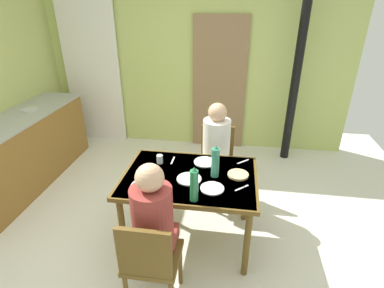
% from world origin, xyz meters
% --- Properties ---
extents(ground_plane, '(6.16, 6.16, 0.00)m').
position_xyz_m(ground_plane, '(0.00, 0.00, 0.00)').
color(ground_plane, silver).
extents(wall_back, '(4.73, 0.10, 2.75)m').
position_xyz_m(wall_back, '(0.00, 2.37, 1.37)').
color(wall_back, '#B8C86C').
rests_on(wall_back, ground_plane).
extents(door_wooden, '(0.80, 0.05, 2.00)m').
position_xyz_m(door_wooden, '(0.43, 2.29, 1.00)').
color(door_wooden, olive).
rests_on(door_wooden, ground_plane).
extents(stove_pipe_column, '(0.12, 0.12, 2.75)m').
position_xyz_m(stove_pipe_column, '(1.48, 2.02, 1.37)').
color(stove_pipe_column, black).
rests_on(stove_pipe_column, ground_plane).
extents(curtain_panel, '(0.90, 0.03, 2.31)m').
position_xyz_m(curtain_panel, '(-1.58, 2.27, 1.15)').
color(curtain_panel, white).
rests_on(curtain_panel, ground_plane).
extents(kitchen_counter, '(0.61, 2.19, 0.91)m').
position_xyz_m(kitchen_counter, '(-1.93, 0.78, 0.45)').
color(kitchen_counter, brown).
rests_on(kitchen_counter, ground_plane).
extents(dining_table, '(1.23, 0.88, 0.74)m').
position_xyz_m(dining_table, '(0.32, 0.09, 0.66)').
color(dining_table, brown).
rests_on(dining_table, ground_plane).
extents(chair_near_diner, '(0.40, 0.40, 0.87)m').
position_xyz_m(chair_near_diner, '(0.15, -0.70, 0.50)').
color(chair_near_diner, brown).
rests_on(chair_near_diner, ground_plane).
extents(chair_far_diner, '(0.40, 0.40, 0.87)m').
position_xyz_m(chair_far_diner, '(0.51, 0.88, 0.50)').
color(chair_far_diner, brown).
rests_on(chair_far_diner, ground_plane).
extents(person_near_diner, '(0.30, 0.37, 0.77)m').
position_xyz_m(person_near_diner, '(0.15, -0.56, 0.78)').
color(person_near_diner, brown).
rests_on(person_near_diner, ground_plane).
extents(person_far_diner, '(0.30, 0.37, 0.77)m').
position_xyz_m(person_far_diner, '(0.51, 0.75, 0.78)').
color(person_far_diner, white).
rests_on(person_far_diner, ground_plane).
extents(water_bottle_green_near, '(0.07, 0.07, 0.31)m').
position_xyz_m(water_bottle_green_near, '(0.55, 0.12, 0.88)').
color(water_bottle_green_near, '#348564').
rests_on(water_bottle_green_near, dining_table).
extents(water_bottle_green_far, '(0.07, 0.07, 0.31)m').
position_xyz_m(water_bottle_green_far, '(0.41, -0.26, 0.88)').
color(water_bottle_green_far, '#247A49').
rests_on(water_bottle_green_far, dining_table).
extents(dinner_plate_near_left, '(0.20, 0.20, 0.01)m').
position_xyz_m(dinner_plate_near_left, '(0.54, -0.09, 0.74)').
color(dinner_plate_near_left, white).
rests_on(dinner_plate_near_left, dining_table).
extents(dinner_plate_near_right, '(0.22, 0.22, 0.01)m').
position_xyz_m(dinner_plate_near_right, '(0.43, 0.35, 0.74)').
color(dinner_plate_near_right, white).
rests_on(dinner_plate_near_right, dining_table).
extents(dinner_plate_far_center, '(0.22, 0.22, 0.01)m').
position_xyz_m(dinner_plate_far_center, '(0.32, 0.03, 0.74)').
color(dinner_plate_far_center, white).
rests_on(dinner_plate_far_center, dining_table).
extents(dinner_plate_far_side, '(0.23, 0.23, 0.01)m').
position_xyz_m(dinner_plate_far_side, '(-0.05, -0.14, 0.74)').
color(dinner_plate_far_side, white).
rests_on(dinner_plate_far_side, dining_table).
extents(drinking_glass_by_near_diner, '(0.06, 0.06, 0.09)m').
position_xyz_m(drinking_glass_by_near_diner, '(-0.01, 0.28, 0.78)').
color(drinking_glass_by_near_diner, silver).
rests_on(drinking_glass_by_near_diner, dining_table).
extents(bread_plate_sliced, '(0.19, 0.19, 0.02)m').
position_xyz_m(bread_plate_sliced, '(0.76, 0.16, 0.75)').
color(bread_plate_sliced, '#DBB77A').
rests_on(bread_plate_sliced, dining_table).
extents(cutlery_knife_near, '(0.12, 0.11, 0.00)m').
position_xyz_m(cutlery_knife_near, '(0.80, 0.43, 0.74)').
color(cutlery_knife_near, silver).
rests_on(cutlery_knife_near, dining_table).
extents(cutlery_fork_near, '(0.02, 0.15, 0.00)m').
position_xyz_m(cutlery_fork_near, '(0.11, 0.35, 0.74)').
color(cutlery_fork_near, silver).
rests_on(cutlery_fork_near, dining_table).
extents(cutlery_knife_far, '(0.12, 0.11, 0.00)m').
position_xyz_m(cutlery_knife_far, '(0.79, -0.04, 0.74)').
color(cutlery_knife_far, silver).
rests_on(cutlery_knife_far, dining_table).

